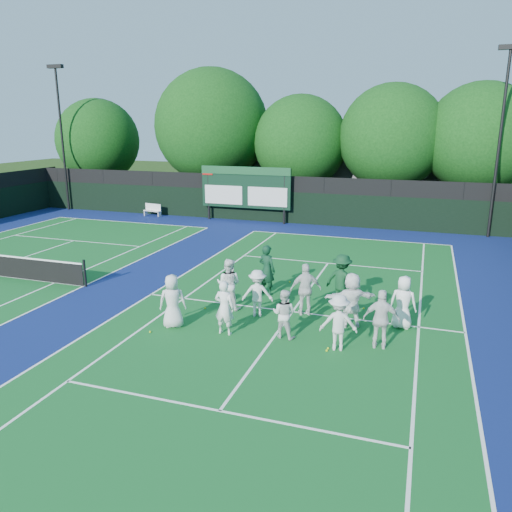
% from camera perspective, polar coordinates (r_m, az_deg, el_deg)
% --- Properties ---
extents(ground, '(120.00, 120.00, 0.00)m').
position_cam_1_polar(ground, '(16.28, 3.29, -7.62)').
color(ground, '#1D380F').
rests_on(ground, ground).
extents(court_apron, '(34.00, 32.00, 0.01)m').
position_cam_1_polar(court_apron, '(19.45, -13.20, -4.15)').
color(court_apron, navy).
rests_on(court_apron, ground).
extents(near_court, '(11.05, 23.85, 0.01)m').
position_cam_1_polar(near_court, '(17.17, 4.20, -6.37)').
color(near_court, '#135F23').
rests_on(near_court, ground).
extents(back_fence, '(34.00, 0.08, 3.00)m').
position_cam_1_polar(back_fence, '(32.45, 0.72, 6.34)').
color(back_fence, black).
rests_on(back_fence, ground).
extents(scoreboard, '(6.00, 0.21, 3.55)m').
position_cam_1_polar(scoreboard, '(32.27, -1.23, 7.78)').
color(scoreboard, black).
rests_on(scoreboard, ground).
extents(clubhouse, '(18.00, 6.00, 4.00)m').
position_cam_1_polar(clubhouse, '(39.18, 10.07, 8.56)').
color(clubhouse, slate).
rests_on(clubhouse, ground).
extents(light_pole_left, '(1.20, 0.30, 10.12)m').
position_cam_1_polar(light_pole_left, '(39.17, -21.44, 14.09)').
color(light_pole_left, black).
rests_on(light_pole_left, ground).
extents(light_pole_right, '(1.20, 0.30, 10.12)m').
position_cam_1_polar(light_pole_right, '(30.40, 26.29, 13.61)').
color(light_pole_right, black).
rests_on(light_pole_right, ground).
extents(bench, '(1.39, 0.60, 0.85)m').
position_cam_1_polar(bench, '(35.18, -11.71, 5.22)').
color(bench, silver).
rests_on(bench, ground).
extents(tree_a, '(6.40, 6.40, 8.09)m').
position_cam_1_polar(tree_a, '(42.03, -17.37, 12.27)').
color(tree_a, black).
rests_on(tree_a, ground).
extents(tree_b, '(8.12, 8.12, 10.05)m').
position_cam_1_polar(tree_b, '(37.15, -4.81, 14.23)').
color(tree_b, black).
rests_on(tree_b, ground).
extents(tree_c, '(6.38, 6.38, 8.13)m').
position_cam_1_polar(tree_c, '(35.08, 5.39, 12.54)').
color(tree_c, black).
rests_on(tree_c, ground).
extents(tree_d, '(6.78, 6.78, 8.73)m').
position_cam_1_polar(tree_d, '(34.16, 15.54, 12.66)').
color(tree_d, black).
rests_on(tree_d, ground).
extents(tree_e, '(6.74, 6.74, 8.70)m').
position_cam_1_polar(tree_e, '(34.22, 24.41, 11.87)').
color(tree_e, black).
rests_on(tree_e, ground).
extents(tennis_ball_0, '(0.07, 0.07, 0.07)m').
position_cam_1_polar(tennis_ball_0, '(15.83, -12.00, -8.48)').
color(tennis_ball_0, '#A7C417').
rests_on(tennis_ball_0, ground).
extents(tennis_ball_1, '(0.07, 0.07, 0.07)m').
position_cam_1_polar(tennis_ball_1, '(17.75, 12.21, -5.87)').
color(tennis_ball_1, '#A7C417').
rests_on(tennis_ball_1, ground).
extents(tennis_ball_2, '(0.07, 0.07, 0.07)m').
position_cam_1_polar(tennis_ball_2, '(14.59, 8.24, -10.40)').
color(tennis_ball_2, '#A7C417').
rests_on(tennis_ball_2, ground).
extents(tennis_ball_3, '(0.07, 0.07, 0.07)m').
position_cam_1_polar(tennis_ball_3, '(17.45, -5.83, -5.96)').
color(tennis_ball_3, '#A7C417').
rests_on(tennis_ball_3, ground).
extents(tennis_ball_4, '(0.07, 0.07, 0.07)m').
position_cam_1_polar(tennis_ball_4, '(20.20, 3.89, -2.97)').
color(tennis_ball_4, '#A7C417').
rests_on(tennis_ball_4, ground).
extents(tennis_ball_5, '(0.07, 0.07, 0.07)m').
position_cam_1_polar(tennis_ball_5, '(14.46, 8.09, -10.65)').
color(tennis_ball_5, '#A7C417').
rests_on(tennis_ball_5, ground).
extents(player_front_0, '(0.99, 0.84, 1.72)m').
position_cam_1_polar(player_front_0, '(15.85, -9.52, -5.12)').
color(player_front_0, silver).
rests_on(player_front_0, ground).
extents(player_front_1, '(0.64, 0.43, 1.71)m').
position_cam_1_polar(player_front_1, '(15.15, -3.63, -5.92)').
color(player_front_1, white).
rests_on(player_front_1, ground).
extents(player_front_2, '(0.79, 0.64, 1.51)m').
position_cam_1_polar(player_front_2, '(14.96, 3.21, -6.61)').
color(player_front_2, silver).
rests_on(player_front_2, ground).
extents(player_front_3, '(1.16, 0.80, 1.64)m').
position_cam_1_polar(player_front_3, '(14.32, 9.42, -7.52)').
color(player_front_3, silver).
rests_on(player_front_3, ground).
extents(player_front_4, '(1.05, 0.48, 1.75)m').
position_cam_1_polar(player_front_4, '(14.64, 14.15, -7.05)').
color(player_front_4, silver).
rests_on(player_front_4, ground).
extents(player_back_0, '(0.90, 0.72, 1.80)m').
position_cam_1_polar(player_back_0, '(17.15, -3.15, -3.22)').
color(player_back_0, white).
rests_on(player_back_0, ground).
extents(player_back_1, '(1.14, 0.83, 1.59)m').
position_cam_1_polar(player_back_1, '(16.53, 0.16, -4.27)').
color(player_back_1, silver).
rests_on(player_back_1, ground).
extents(player_back_2, '(1.13, 0.81, 1.78)m').
position_cam_1_polar(player_back_2, '(16.69, 5.70, -3.82)').
color(player_back_2, silver).
rests_on(player_back_2, ground).
extents(player_back_3, '(1.71, 1.16, 1.77)m').
position_cam_1_polar(player_back_3, '(15.95, 10.85, -4.95)').
color(player_back_3, white).
rests_on(player_back_3, ground).
extents(player_back_4, '(0.89, 0.64, 1.70)m').
position_cam_1_polar(player_back_4, '(16.24, 16.47, -5.09)').
color(player_back_4, white).
rests_on(player_back_4, ground).
extents(coach_left, '(0.80, 0.66, 1.91)m').
position_cam_1_polar(coach_left, '(18.56, 1.25, -1.60)').
color(coach_left, '#0D331F').
rests_on(coach_left, ground).
extents(coach_right, '(1.37, 1.05, 1.87)m').
position_cam_1_polar(coach_right, '(17.62, 9.77, -2.79)').
color(coach_right, '#103B1E').
rests_on(coach_right, ground).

